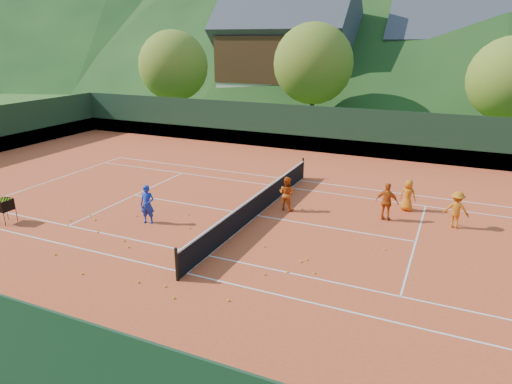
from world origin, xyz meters
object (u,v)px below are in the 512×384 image
at_px(student_b, 387,202).
at_px(ball_hopper, 4,205).
at_px(coach, 147,204).
at_px(tennis_net, 257,204).
at_px(student_c, 408,195).
at_px(student_d, 456,210).
at_px(chalet_left, 287,53).
at_px(chalet_mid, 454,61).
at_px(student_a, 287,194).

xyz_separation_m(student_b, ball_hopper, (-13.94, -6.60, -0.04)).
xyz_separation_m(coach, ball_hopper, (-5.25, -2.34, -0.05)).
xyz_separation_m(student_b, tennis_net, (-5.02, -1.71, -0.29)).
height_order(student_c, student_d, student_d).
distance_m(student_d, ball_hopper, 17.94).
height_order(chalet_left, chalet_mid, chalet_left).
bearing_deg(chalet_mid, student_a, -98.84).
bearing_deg(chalet_mid, student_b, -91.73).
distance_m(coach, ball_hopper, 5.75).
bearing_deg(student_a, student_c, -147.05).
bearing_deg(student_d, student_c, -29.29).
relative_size(student_b, chalet_left, 0.11).
relative_size(student_d, chalet_mid, 0.12).
bearing_deg(chalet_mid, student_c, -90.61).
bearing_deg(student_c, tennis_net, 39.56).
distance_m(student_c, chalet_left, 31.42).
xyz_separation_m(student_a, chalet_left, (-10.89, 28.85, 4.88)).
relative_size(coach, student_d, 1.07).
bearing_deg(ball_hopper, coach, 24.04).
height_order(student_b, ball_hopper, student_b).
bearing_deg(chalet_mid, ball_hopper, -110.99).
relative_size(student_c, chalet_left, 0.10).
distance_m(student_d, chalet_mid, 32.26).
height_order(coach, chalet_left, chalet_left).
xyz_separation_m(student_a, student_b, (4.13, 0.56, 0.04)).
xyz_separation_m(student_c, ball_hopper, (-14.59, -8.11, 0.06)).
height_order(student_b, student_c, student_b).
bearing_deg(coach, ball_hopper, -171.15).
xyz_separation_m(student_a, chalet_mid, (5.11, 32.85, 4.22)).
bearing_deg(chalet_mid, coach, -104.81).
bearing_deg(student_c, ball_hopper, 39.02).
height_order(student_c, ball_hopper, student_c).
height_order(student_a, tennis_net, student_a).
bearing_deg(student_b, student_c, -107.36).
relative_size(student_a, ball_hopper, 1.50).
bearing_deg(student_d, student_b, 9.11).
height_order(student_b, chalet_mid, chalet_mid).
bearing_deg(student_d, chalet_mid, -85.48).
bearing_deg(student_d, tennis_net, 16.69).
relative_size(student_d, ball_hopper, 1.49).
bearing_deg(student_a, tennis_net, 61.62).
xyz_separation_m(coach, student_c, (9.33, 5.76, -0.11)).
xyz_separation_m(student_a, ball_hopper, (-9.81, -6.03, -0.00)).
height_order(coach, student_a, coach).
height_order(coach, student_b, coach).
bearing_deg(tennis_net, chalet_left, 108.43).
bearing_deg(student_d, chalet_left, -56.16).
bearing_deg(chalet_left, student_d, -57.76).
xyz_separation_m(student_d, ball_hopper, (-16.54, -6.94, 0.00)).
xyz_separation_m(student_c, chalet_mid, (0.33, 30.78, 4.28)).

